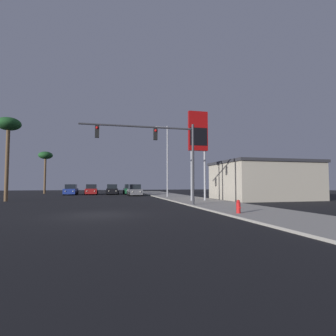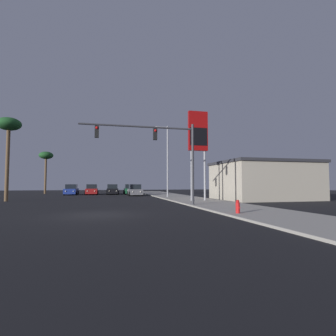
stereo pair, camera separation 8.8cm
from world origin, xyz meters
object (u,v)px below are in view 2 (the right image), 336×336
(traffic_light_mast, at_px, (161,145))
(gas_station_sign, at_px, (198,136))
(fire_hydrant, at_px, (238,207))
(car_blue, at_px, (71,190))
(car_black, at_px, (112,190))
(car_green, at_px, (130,190))
(palm_tree_near, at_px, (9,129))
(car_grey, at_px, (135,191))
(street_lamp, at_px, (167,157))
(car_red, at_px, (92,190))
(palm_tree_far, at_px, (46,157))

(traffic_light_mast, height_order, gas_station_sign, gas_station_sign)
(gas_station_sign, bearing_deg, fire_hydrant, -98.86)
(car_blue, bearing_deg, car_black, -177.21)
(car_green, distance_m, palm_tree_near, 21.45)
(car_black, bearing_deg, fire_hydrant, 103.39)
(car_green, bearing_deg, gas_station_sign, 104.70)
(traffic_light_mast, xyz_separation_m, palm_tree_near, (-13.95, 9.78, 2.66))
(car_grey, xyz_separation_m, traffic_light_mast, (-0.16, -19.09, 4.05))
(traffic_light_mast, height_order, street_lamp, street_lamp)
(gas_station_sign, relative_size, fire_hydrant, 11.84)
(car_grey, relative_size, street_lamp, 0.48)
(car_red, relative_size, traffic_light_mast, 0.48)
(car_red, bearing_deg, palm_tree_far, -32.94)
(car_red, xyz_separation_m, palm_tree_far, (-8.12, 5.25, 5.67))
(car_grey, relative_size, gas_station_sign, 0.48)
(car_black, height_order, fire_hydrant, car_black)
(car_green, bearing_deg, traffic_light_mast, 90.91)
(car_green, xyz_separation_m, palm_tree_far, (-14.32, 5.09, 5.67))
(car_grey, relative_size, palm_tree_near, 0.50)
(car_green, xyz_separation_m, car_grey, (0.23, -5.61, 0.00))
(car_blue, xyz_separation_m, palm_tree_near, (-4.56, -14.44, 6.71))
(car_blue, distance_m, palm_tree_far, 9.38)
(car_red, relative_size, gas_station_sign, 0.48)
(car_black, relative_size, gas_station_sign, 0.48)
(palm_tree_near, xyz_separation_m, palm_tree_far, (-0.43, 20.00, -1.04))
(car_red, distance_m, fire_hydrant, 32.33)
(gas_station_sign, xyz_separation_m, fire_hydrant, (-1.74, -11.16, -6.13))
(car_red, relative_size, fire_hydrant, 5.67)
(car_red, relative_size, street_lamp, 0.48)
(car_black, relative_size, fire_hydrant, 5.71)
(car_blue, bearing_deg, palm_tree_near, 73.72)
(traffic_light_mast, bearing_deg, car_black, 96.92)
(car_red, height_order, gas_station_sign, gas_station_sign)
(car_green, height_order, car_grey, same)
(car_black, xyz_separation_m, palm_tree_near, (-10.99, -14.61, 6.71))
(car_blue, height_order, gas_station_sign, gas_station_sign)
(traffic_light_mast, relative_size, palm_tree_far, 1.21)
(gas_station_sign, relative_size, palm_tree_near, 1.05)
(gas_station_sign, bearing_deg, car_black, 111.77)
(car_green, bearing_deg, car_black, 6.66)
(car_blue, distance_m, palm_tree_near, 16.57)
(car_black, bearing_deg, car_blue, 3.72)
(car_grey, height_order, car_black, same)
(street_lamp, relative_size, gas_station_sign, 1.00)
(car_red, xyz_separation_m, traffic_light_mast, (6.27, -24.53, 4.05))
(traffic_light_mast, distance_m, gas_station_sign, 7.06)
(traffic_light_mast, bearing_deg, gas_station_sign, 44.31)
(car_black, distance_m, palm_tree_far, 13.84)
(car_grey, distance_m, street_lamp, 8.89)
(car_grey, height_order, car_red, same)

